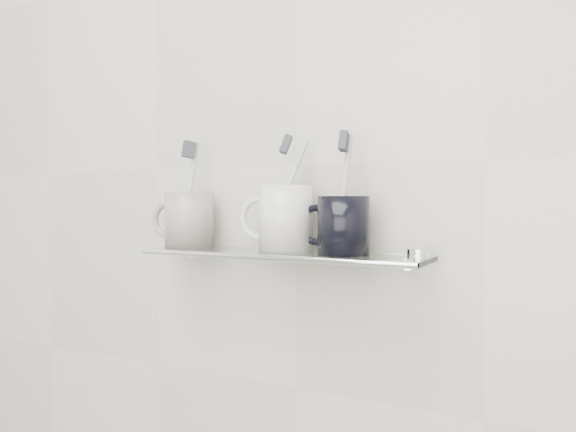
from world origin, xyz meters
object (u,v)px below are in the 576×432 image
Objects in this scene: mug_center at (286,219)px; mug_left at (189,220)px; shelf_glass at (280,254)px; mug_right at (343,226)px.

mug_left is at bearing 179.07° from mug_center.
mug_right is (0.11, 0.00, 0.05)m from shelf_glass.
mug_right is (0.10, 0.00, -0.01)m from mug_center.
shelf_glass is 4.46× the size of mug_center.
mug_center is 1.20× the size of mug_right.
mug_left reaches higher than mug_right.
mug_left is 1.07× the size of mug_right.
mug_left is 0.31m from mug_right.
mug_right is at bearing -0.93° from mug_center.
mug_left is 0.20m from mug_center.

